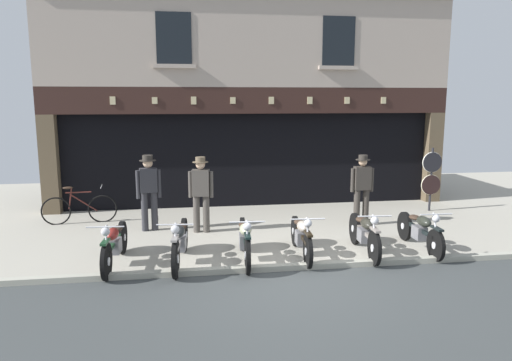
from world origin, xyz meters
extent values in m
cube|color=#A59F91|center=(0.00, 5.00, -0.04)|extent=(23.13, 10.00, 0.08)
cube|color=#A8A797|center=(0.00, 0.08, 0.01)|extent=(23.13, 0.16, 0.18)
cube|color=black|center=(0.00, 7.30, 1.30)|extent=(10.24, 4.00, 2.60)
cube|color=brown|center=(-5.35, 5.18, 1.30)|extent=(0.44, 0.36, 2.60)
cube|color=brown|center=(5.35, 5.18, 1.30)|extent=(0.44, 0.36, 2.60)
cube|color=black|center=(0.00, 5.55, 1.43)|extent=(9.80, 0.03, 2.18)
cube|color=#301C18|center=(0.00, 5.12, 2.95)|extent=(11.13, 0.24, 0.70)
cube|color=#C6B789|center=(-3.65, 4.99, 2.95)|extent=(0.14, 0.03, 0.21)
cube|color=#C6B789|center=(-2.59, 4.99, 2.95)|extent=(0.14, 0.03, 0.17)
cube|color=#C6B789|center=(-1.58, 4.99, 2.95)|extent=(0.14, 0.03, 0.20)
cube|color=#C6B789|center=(-0.55, 4.99, 2.95)|extent=(0.14, 0.03, 0.17)
cube|color=#C6B789|center=(0.49, 4.99, 2.95)|extent=(0.14, 0.03, 0.19)
cube|color=#C6B789|center=(1.56, 4.99, 2.95)|extent=(0.14, 0.03, 0.20)
cube|color=#C6B789|center=(2.62, 4.99, 2.95)|extent=(0.14, 0.03, 0.19)
cube|color=#C6B789|center=(3.67, 4.99, 2.95)|extent=(0.14, 0.03, 0.18)
cube|color=#AB9B8D|center=(0.00, 5.20, 4.53)|extent=(11.13, 0.40, 2.45)
cube|color=black|center=(-2.05, 4.99, 4.53)|extent=(0.90, 0.02, 1.30)
cube|color=#AB9B8D|center=(-2.05, 4.95, 3.83)|extent=(1.10, 0.12, 0.10)
cube|color=black|center=(2.33, 4.99, 4.53)|extent=(0.90, 0.02, 1.30)
cube|color=#AB9B8D|center=(2.33, 4.95, 3.83)|extent=(1.10, 0.12, 0.10)
cylinder|color=black|center=(-3.19, 0.06, 0.32)|extent=(0.11, 0.64, 0.64)
cylinder|color=silver|center=(-3.19, 0.06, 0.32)|extent=(0.11, 0.15, 0.14)
cylinder|color=black|center=(-3.10, 1.48, 0.32)|extent=(0.12, 0.64, 0.64)
cylinder|color=silver|center=(-3.10, 1.48, 0.32)|extent=(0.12, 0.15, 0.14)
cube|color=#1B3E25|center=(-3.15, 0.77, 0.44)|extent=(0.15, 1.30, 0.07)
cube|color=slate|center=(-3.15, 0.77, 0.37)|extent=(0.22, 0.33, 0.26)
ellipsoid|color=maroon|center=(-3.16, 0.60, 0.64)|extent=(0.25, 0.47, 0.20)
ellipsoid|color=#38281E|center=(-3.13, 1.02, 0.62)|extent=(0.22, 0.31, 0.10)
cube|color=#1B3E25|center=(-3.19, 0.06, 0.66)|extent=(0.12, 0.37, 0.04)
sphere|color=silver|center=(-3.19, 0.12, 0.82)|extent=(0.15, 0.15, 0.15)
cylinder|color=silver|center=(-3.19, 0.12, 0.90)|extent=(0.62, 0.06, 0.02)
cylinder|color=silver|center=(-3.19, 0.10, 0.61)|extent=(0.05, 0.28, 0.61)
cylinder|color=black|center=(-2.05, -0.02, 0.34)|extent=(0.14, 0.68, 0.67)
cylinder|color=silver|center=(-2.05, -0.02, 0.34)|extent=(0.11, 0.16, 0.15)
cylinder|color=black|center=(-1.90, 1.40, 0.34)|extent=(0.15, 0.68, 0.67)
cylinder|color=silver|center=(-1.90, 1.40, 0.34)|extent=(0.12, 0.16, 0.15)
cube|color=gray|center=(-1.98, 0.69, 0.46)|extent=(0.21, 1.32, 0.07)
cube|color=slate|center=(-1.98, 0.69, 0.39)|extent=(0.23, 0.34, 0.26)
ellipsoid|color=#262A2B|center=(-2.00, 0.52, 0.66)|extent=(0.27, 0.48, 0.20)
ellipsoid|color=#38281E|center=(-1.95, 0.95, 0.64)|extent=(0.23, 0.32, 0.10)
cube|color=gray|center=(-2.05, -0.02, 0.69)|extent=(0.14, 0.37, 0.04)
sphere|color=silver|center=(-2.05, 0.04, 0.84)|extent=(0.15, 0.15, 0.15)
cylinder|color=silver|center=(-2.05, 0.04, 0.92)|extent=(0.62, 0.09, 0.02)
cylinder|color=silver|center=(-2.05, 0.02, 0.63)|extent=(0.06, 0.28, 0.61)
cylinder|color=black|center=(-0.82, 0.00, 0.33)|extent=(0.11, 0.66, 0.66)
cylinder|color=silver|center=(-0.82, 0.00, 0.33)|extent=(0.11, 0.15, 0.15)
cylinder|color=black|center=(-0.75, 1.34, 0.33)|extent=(0.12, 0.66, 0.66)
cylinder|color=silver|center=(-0.75, 1.34, 0.33)|extent=(0.12, 0.15, 0.15)
cube|color=black|center=(-0.79, 0.67, 0.45)|extent=(0.14, 1.24, 0.07)
cube|color=slate|center=(-0.79, 0.67, 0.38)|extent=(0.22, 0.33, 0.26)
ellipsoid|color=#A1A583|center=(-0.79, 0.51, 0.65)|extent=(0.25, 0.47, 0.20)
ellipsoid|color=#38281E|center=(-0.77, 0.91, 0.63)|extent=(0.22, 0.31, 0.10)
cube|color=black|center=(-0.82, 0.00, 0.68)|extent=(0.12, 0.37, 0.04)
sphere|color=silver|center=(-0.82, 0.06, 0.83)|extent=(0.15, 0.15, 0.15)
cylinder|color=silver|center=(-0.82, 0.06, 0.91)|extent=(0.62, 0.06, 0.02)
cylinder|color=silver|center=(-0.82, 0.04, 0.62)|extent=(0.05, 0.25, 0.62)
cylinder|color=black|center=(0.28, 0.12, 0.31)|extent=(0.11, 0.62, 0.62)
cylinder|color=silver|center=(0.28, 0.12, 0.31)|extent=(0.11, 0.14, 0.14)
cylinder|color=black|center=(0.36, 1.46, 0.31)|extent=(0.12, 0.62, 0.62)
cylinder|color=silver|center=(0.36, 1.46, 0.31)|extent=(0.12, 0.14, 0.14)
cube|color=black|center=(0.32, 0.79, 0.43)|extent=(0.14, 1.24, 0.07)
cube|color=slate|center=(0.32, 0.79, 0.36)|extent=(0.22, 0.33, 0.26)
ellipsoid|color=#A79B8C|center=(0.31, 0.63, 0.63)|extent=(0.25, 0.47, 0.20)
ellipsoid|color=#38281E|center=(0.34, 1.03, 0.61)|extent=(0.22, 0.31, 0.10)
cube|color=black|center=(0.28, 0.12, 0.64)|extent=(0.12, 0.37, 0.04)
sphere|color=silver|center=(0.28, 0.18, 0.81)|extent=(0.15, 0.15, 0.15)
cylinder|color=silver|center=(0.28, 0.18, 0.89)|extent=(0.62, 0.06, 0.02)
cylinder|color=silver|center=(0.28, 0.16, 0.60)|extent=(0.05, 0.26, 0.61)
cylinder|color=black|center=(1.51, 0.08, 0.33)|extent=(0.12, 0.65, 0.65)
cylinder|color=silver|center=(1.51, 0.08, 0.33)|extent=(0.11, 0.15, 0.14)
cylinder|color=black|center=(1.62, 1.40, 0.33)|extent=(0.13, 0.65, 0.65)
cylinder|color=silver|center=(1.62, 1.40, 0.33)|extent=(0.12, 0.15, 0.14)
cube|color=gray|center=(1.57, 0.74, 0.45)|extent=(0.17, 1.22, 0.07)
cube|color=slate|center=(1.57, 0.74, 0.38)|extent=(0.23, 0.34, 0.26)
ellipsoid|color=#292821|center=(1.55, 0.58, 0.65)|extent=(0.26, 0.48, 0.20)
ellipsoid|color=#38281E|center=(1.59, 0.97, 0.63)|extent=(0.22, 0.32, 0.10)
cube|color=gray|center=(1.51, 0.08, 0.67)|extent=(0.13, 0.37, 0.04)
sphere|color=silver|center=(1.52, 0.14, 0.83)|extent=(0.15, 0.15, 0.15)
cylinder|color=silver|center=(1.52, 0.14, 0.91)|extent=(0.62, 0.08, 0.02)
cylinder|color=silver|center=(1.51, 0.12, 0.62)|extent=(0.06, 0.29, 0.60)
cylinder|color=black|center=(2.73, 0.12, 0.30)|extent=(0.09, 0.61, 0.61)
cylinder|color=silver|center=(2.73, 0.12, 0.30)|extent=(0.10, 0.14, 0.13)
cylinder|color=black|center=(2.78, 1.50, 0.30)|extent=(0.10, 0.61, 0.61)
cylinder|color=silver|center=(2.78, 1.50, 0.30)|extent=(0.11, 0.14, 0.13)
cube|color=black|center=(2.76, 0.81, 0.42)|extent=(0.11, 1.27, 0.07)
cube|color=slate|center=(2.76, 0.81, 0.35)|extent=(0.21, 0.33, 0.26)
ellipsoid|color=#272A23|center=(2.75, 0.65, 0.62)|extent=(0.23, 0.47, 0.20)
ellipsoid|color=#38281E|center=(2.76, 1.06, 0.60)|extent=(0.21, 0.31, 0.10)
cube|color=black|center=(2.73, 0.12, 0.63)|extent=(0.11, 0.36, 0.04)
sphere|color=silver|center=(2.74, 0.18, 0.80)|extent=(0.15, 0.15, 0.15)
cylinder|color=silver|center=(2.74, 0.18, 0.88)|extent=(0.62, 0.04, 0.02)
cylinder|color=silver|center=(2.74, 0.16, 0.59)|extent=(0.05, 0.29, 0.60)
cylinder|color=#2D2D33|center=(-2.57, 3.09, 0.46)|extent=(0.15, 0.15, 0.92)
cylinder|color=#2D2D33|center=(-2.79, 3.06, 0.46)|extent=(0.15, 0.15, 0.92)
cube|color=#2D2D33|center=(-2.68, 3.08, 1.17)|extent=(0.41, 0.27, 0.55)
cube|color=silver|center=(-2.70, 3.19, 1.24)|extent=(0.14, 0.04, 0.31)
cube|color=maroon|center=(-2.70, 3.20, 1.23)|extent=(0.05, 0.02, 0.29)
cylinder|color=#2D2D33|center=(-2.45, 3.11, 1.09)|extent=(0.09, 0.09, 0.65)
cylinder|color=#2D2D33|center=(-2.92, 3.04, 1.09)|extent=(0.09, 0.09, 0.65)
sphere|color=beige|center=(-2.68, 3.08, 1.57)|extent=(0.22, 0.22, 0.22)
cylinder|color=#332D28|center=(-2.68, 3.08, 1.63)|extent=(0.37, 0.37, 0.01)
cylinder|color=#332D28|center=(-2.68, 3.08, 1.69)|extent=(0.23, 0.23, 0.12)
cylinder|color=#47423D|center=(-1.40, 2.74, 0.43)|extent=(0.15, 0.15, 0.86)
cylinder|color=#47423D|center=(-1.62, 2.78, 0.43)|extent=(0.15, 0.15, 0.86)
cube|color=#47423D|center=(-1.51, 2.76, 1.14)|extent=(0.41, 0.28, 0.60)
cube|color=silver|center=(-1.49, 2.87, 1.21)|extent=(0.14, 0.04, 0.33)
cube|color=#47234C|center=(-1.49, 2.89, 1.20)|extent=(0.05, 0.02, 0.31)
cylinder|color=#47423D|center=(-1.28, 2.72, 1.10)|extent=(0.09, 0.09, 0.59)
cylinder|color=#47423D|center=(-1.74, 2.80, 1.10)|extent=(0.09, 0.09, 0.59)
sphere|color=beige|center=(-1.51, 2.76, 1.55)|extent=(0.21, 0.21, 0.21)
cylinder|color=brown|center=(-1.51, 2.76, 1.61)|extent=(0.35, 0.35, 0.01)
cylinder|color=brown|center=(-1.51, 2.76, 1.67)|extent=(0.22, 0.22, 0.11)
cylinder|color=#38332D|center=(2.40, 2.79, 0.44)|extent=(0.15, 0.15, 0.89)
cylinder|color=#38332D|center=(2.18, 2.80, 0.44)|extent=(0.15, 0.15, 0.89)
cube|color=#38332D|center=(2.29, 2.80, 1.14)|extent=(0.38, 0.23, 0.55)
cube|color=silver|center=(2.29, 2.91, 1.21)|extent=(0.14, 0.02, 0.31)
cube|color=#47234C|center=(2.29, 2.92, 1.20)|extent=(0.05, 0.01, 0.29)
cylinder|color=#38332D|center=(2.52, 2.79, 1.10)|extent=(0.09, 0.09, 0.56)
cylinder|color=#38332D|center=(2.05, 2.80, 1.10)|extent=(0.09, 0.09, 0.56)
sphere|color=tan|center=(2.29, 2.80, 1.53)|extent=(0.20, 0.20, 0.20)
cylinder|color=#332D28|center=(2.29, 2.80, 1.59)|extent=(0.34, 0.34, 0.01)
cylinder|color=#332D28|center=(2.29, 2.80, 1.64)|extent=(0.21, 0.21, 0.11)
cylinder|color=#232328|center=(4.67, 3.96, 0.85)|extent=(0.06, 0.06, 1.71)
cylinder|color=black|center=(4.67, 3.94, 1.33)|extent=(0.53, 0.03, 0.53)
torus|color=silver|center=(4.67, 3.95, 1.33)|extent=(0.56, 0.04, 0.56)
cylinder|color=black|center=(4.67, 3.94, 0.72)|extent=(0.53, 0.03, 0.53)
torus|color=beige|center=(4.67, 3.95, 0.72)|extent=(0.56, 0.04, 0.56)
cube|color=silver|center=(-2.76, 5.40, 1.77)|extent=(0.79, 0.02, 1.02)
cube|color=#232328|center=(-2.76, 5.39, 2.18)|extent=(0.79, 0.01, 0.20)
cube|color=silver|center=(-3.86, 5.40, 1.71)|extent=(0.67, 0.02, 0.95)
cube|color=#232328|center=(-3.86, 5.39, 2.08)|extent=(0.67, 0.01, 0.20)
torus|color=black|center=(-3.88, 4.03, 0.33)|extent=(0.69, 0.10, 0.69)
torus|color=black|center=(-4.95, 3.94, 0.33)|extent=(0.69, 0.10, 0.69)
cylinder|color=#4C1E19|center=(-4.31, 3.99, 0.51)|extent=(0.62, 0.09, 0.47)
cylinder|color=#4C1E19|center=(-4.42, 3.98, 0.77)|extent=(0.59, 0.08, 0.03)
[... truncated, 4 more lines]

